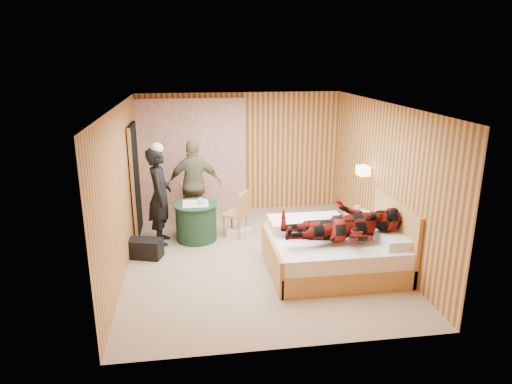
{
  "coord_description": "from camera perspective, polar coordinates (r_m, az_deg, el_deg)",
  "views": [
    {
      "loc": [
        -1.04,
        -6.89,
        3.22
      ],
      "look_at": [
        0.01,
        0.26,
        1.05
      ],
      "focal_mm": 32.0,
      "sensor_mm": 36.0,
      "label": 1
    }
  ],
  "objects": [
    {
      "name": "doorway",
      "position": [
        8.63,
        -14.86,
        1.42
      ],
      "size": [
        0.06,
        0.9,
        2.05
      ],
      "primitive_type": "cube",
      "color": "black",
      "rests_on": "floor"
    },
    {
      "name": "woman_standing",
      "position": [
        8.12,
        -11.94,
        -0.51
      ],
      "size": [
        0.42,
        0.63,
        1.73
      ],
      "primitive_type": "imported",
      "rotation": [
        0.0,
        0.0,
        1.56
      ],
      "color": "black",
      "rests_on": "floor"
    },
    {
      "name": "sneaker_left",
      "position": [
        8.45,
        -2.6,
        -5.2
      ],
      "size": [
        0.33,
        0.24,
        0.14
      ],
      "primitive_type": "cube",
      "rotation": [
        0.0,
        0.0,
        -0.4
      ],
      "color": "silver",
      "rests_on": "floor"
    },
    {
      "name": "chair_near",
      "position": [
        8.37,
        -2.16,
        -2.31
      ],
      "size": [
        0.53,
        0.53,
        0.85
      ],
      "rotation": [
        0.0,
        0.0,
        -2.14
      ],
      "color": "tan",
      "rests_on": "floor"
    },
    {
      "name": "man_at_table",
      "position": [
        8.77,
        -7.7,
        0.96
      ],
      "size": [
        1.02,
        0.44,
        1.72
      ],
      "primitive_type": "imported",
      "rotation": [
        0.0,
        0.0,
        3.13
      ],
      "color": "#696446",
      "rests_on": "floor"
    },
    {
      "name": "wall_lamp",
      "position": [
        8.14,
        13.26,
        2.63
      ],
      "size": [
        0.26,
        0.24,
        0.16
      ],
      "color": "gold",
      "rests_on": "wall_right"
    },
    {
      "name": "chair_far",
      "position": [
        8.82,
        -7.83,
        -1.12
      ],
      "size": [
        0.56,
        0.56,
        0.93
      ],
      "rotation": [
        0.0,
        0.0,
        0.42
      ],
      "color": "tan",
      "rests_on": "floor"
    },
    {
      "name": "sneaker_right",
      "position": [
        8.55,
        -1.45,
        -4.92
      ],
      "size": [
        0.31,
        0.17,
        0.13
      ],
      "primitive_type": "cube",
      "rotation": [
        0.0,
        0.0,
        -0.18
      ],
      "color": "silver",
      "rests_on": "floor"
    },
    {
      "name": "man_on_bed",
      "position": [
        6.8,
        10.94,
        -2.92
      ],
      "size": [
        0.86,
        0.67,
        1.77
      ],
      "primitive_type": "imported",
      "rotation": [
        0.0,
        1.57,
        0.0
      ],
      "color": "maroon",
      "rests_on": "bed"
    },
    {
      "name": "bed",
      "position": [
        7.23,
        9.88,
        -7.24
      ],
      "size": [
        2.0,
        1.57,
        1.08
      ],
      "color": "tan",
      "rests_on": "floor"
    },
    {
      "name": "wall_back",
      "position": [
        9.65,
        -1.99,
        4.93
      ],
      "size": [
        4.2,
        0.02,
        2.5
      ],
      "primitive_type": "cube",
      "color": "#DC9654",
      "rests_on": "floor"
    },
    {
      "name": "wall_left",
      "position": [
        7.24,
        -16.44,
        0.23
      ],
      "size": [
        0.02,
        5.0,
        2.5
      ],
      "primitive_type": "cube",
      "color": "#DC9654",
      "rests_on": "floor"
    },
    {
      "name": "book_upper",
      "position": [
        8.23,
        12.91,
        -2.47
      ],
      "size": [
        0.22,
        0.26,
        0.02
      ],
      "primitive_type": "imported",
      "rotation": [
        0.0,
        0.0,
        -0.3
      ],
      "color": "silver",
      "rests_on": "nightstand"
    },
    {
      "name": "wall_right",
      "position": [
        7.82,
        15.62,
        1.5
      ],
      "size": [
        0.02,
        5.0,
        2.5
      ],
      "primitive_type": "cube",
      "color": "#DC9654",
      "rests_on": "floor"
    },
    {
      "name": "ceiling",
      "position": [
        7.0,
        0.23,
        10.82
      ],
      "size": [
        4.2,
        5.0,
        0.01
      ],
      "primitive_type": "cube",
      "color": "white",
      "rests_on": "wall_back"
    },
    {
      "name": "floor",
      "position": [
        7.67,
        0.21,
        -8.09
      ],
      "size": [
        4.2,
        5.0,
        0.01
      ],
      "primitive_type": "cube",
      "color": "tan",
      "rests_on": "ground"
    },
    {
      "name": "duffel_bag",
      "position": [
        7.81,
        -13.72,
        -6.87
      ],
      "size": [
        0.62,
        0.45,
        0.32
      ],
      "primitive_type": "cube",
      "rotation": [
        0.0,
        0.0,
        -0.3
      ],
      "color": "black",
      "rests_on": "floor"
    },
    {
      "name": "nightstand",
      "position": [
        8.38,
        12.66,
        -4.25
      ],
      "size": [
        0.41,
        0.56,
        0.54
      ],
      "color": "tan",
      "rests_on": "floor"
    },
    {
      "name": "book_lower",
      "position": [
        8.24,
        12.9,
        -2.6
      ],
      "size": [
        0.24,
        0.27,
        0.02
      ],
      "primitive_type": "imported",
      "rotation": [
        0.0,
        0.0,
        0.38
      ],
      "color": "silver",
      "rests_on": "nightstand"
    },
    {
      "name": "cup_nightstand",
      "position": [
        8.39,
        12.49,
        -1.97
      ],
      "size": [
        0.12,
        0.12,
        0.09
      ],
      "primitive_type": "imported",
      "rotation": [
        0.0,
        0.0,
        -0.18
      ],
      "color": "silver",
      "rests_on": "nightstand"
    },
    {
      "name": "curtain",
      "position": [
        9.53,
        -7.94,
        4.33
      ],
      "size": [
        2.2,
        0.08,
        2.4
      ],
      "primitive_type": "cube",
      "color": "silver",
      "rests_on": "floor"
    },
    {
      "name": "round_table",
      "position": [
        8.3,
        -7.49,
        -3.67
      ],
      "size": [
        0.78,
        0.78,
        0.69
      ],
      "color": "#1D3F2B",
      "rests_on": "floor"
    },
    {
      "name": "cup_table",
      "position": [
        8.13,
        -6.88,
        -1.17
      ],
      "size": [
        0.16,
        0.16,
        0.1
      ],
      "primitive_type": "imported",
      "rotation": [
        0.0,
        0.0,
        -0.32
      ],
      "color": "silver",
      "rests_on": "round_table"
    }
  ]
}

